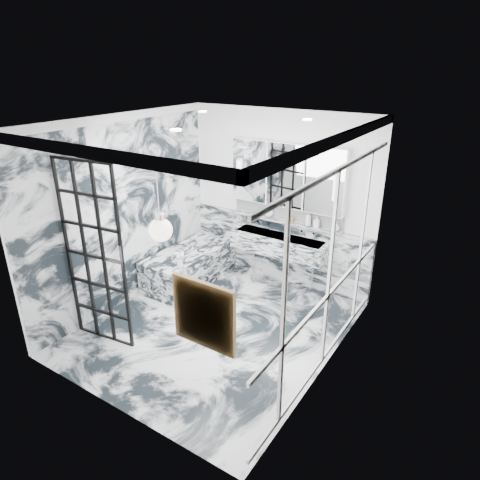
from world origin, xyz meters
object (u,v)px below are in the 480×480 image
Objects in this scene: trough_sink at (279,244)px; crittall_door at (94,256)px; mirror_cabinet at (287,175)px; bathtub at (190,265)px.

crittall_door is at bearing -116.20° from trough_sink.
mirror_cabinet is at bearing 57.73° from crittall_door.
crittall_door is at bearing -87.84° from bathtub.
crittall_door is 1.46× the size of bathtub.
trough_sink is 1.55m from bathtub.
mirror_cabinet is (-0.00, 0.17, 1.09)m from trough_sink.
bathtub is (-0.07, 1.89, -0.93)m from crittall_door.
trough_sink is at bearing -90.00° from mirror_cabinet.
mirror_cabinet reaches higher than trough_sink.
trough_sink is 0.84× the size of mirror_cabinet.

